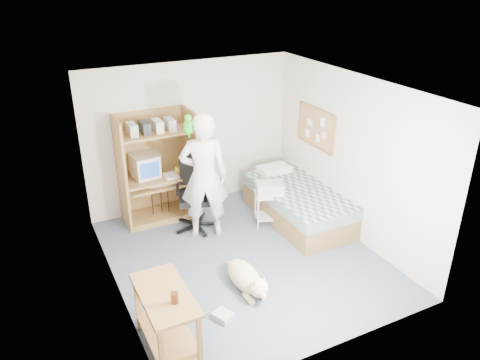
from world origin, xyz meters
The scene contains 20 objects.
floor centered at (0.00, 0.00, 0.00)m, with size 4.00×4.00×0.00m, color #404957.
wall_back centered at (0.00, 2.00, 1.25)m, with size 3.60×0.02×2.50m, color beige.
wall_right centered at (1.80, 0.00, 1.25)m, with size 0.02×4.00×2.50m, color beige.
wall_left centered at (-1.80, 0.00, 1.25)m, with size 0.02×4.00×2.50m, color beige.
ceiling centered at (0.00, 0.00, 2.50)m, with size 3.60×4.00×0.02m, color white.
computer_hutch centered at (-0.70, 1.74, 0.82)m, with size 1.20×0.63×1.80m.
bed centered at (1.30, 0.62, 0.29)m, with size 1.02×2.02×0.66m.
side_desk centered at (-1.55, -1.20, 0.49)m, with size 0.50×1.00×0.75m.
corkboard centered at (1.77, 0.90, 1.45)m, with size 0.04×0.94×0.66m.
office_chair centered at (-0.26, 1.18, 0.43)m, with size 0.68×0.69×1.19m.
person centered at (-0.24, 0.87, 0.99)m, with size 0.72×0.47×1.98m, color silver.
parrot centered at (-0.44, 0.89, 1.81)m, with size 0.15×0.25×0.40m.
dog centered at (-0.30, -0.65, 0.17)m, with size 0.34×1.05×0.39m.
printer_cart centered at (0.81, 0.70, 0.36)m, with size 0.56×0.50×0.55m.
printer centered at (0.81, 0.70, 0.64)m, with size 0.42×0.32×0.18m, color #B7B7B2.
crt_monitor centered at (-0.89, 1.75, 0.95)m, with size 0.43×0.45×0.37m.
keyboard centered at (-0.68, 1.58, 0.67)m, with size 0.45×0.16×0.03m, color beige.
pencil_cup centered at (-0.38, 1.65, 0.82)m, with size 0.08×0.08×0.12m, color gold.
drink_glass centered at (-1.50, -1.39, 0.81)m, with size 0.08×0.08×0.12m, color #441A0A.
floor_box_b centered at (-0.82, -1.04, 0.04)m, with size 0.18×0.22×0.08m, color #AAAAA5.
Camera 1 is at (-2.60, -5.08, 3.87)m, focal length 35.00 mm.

